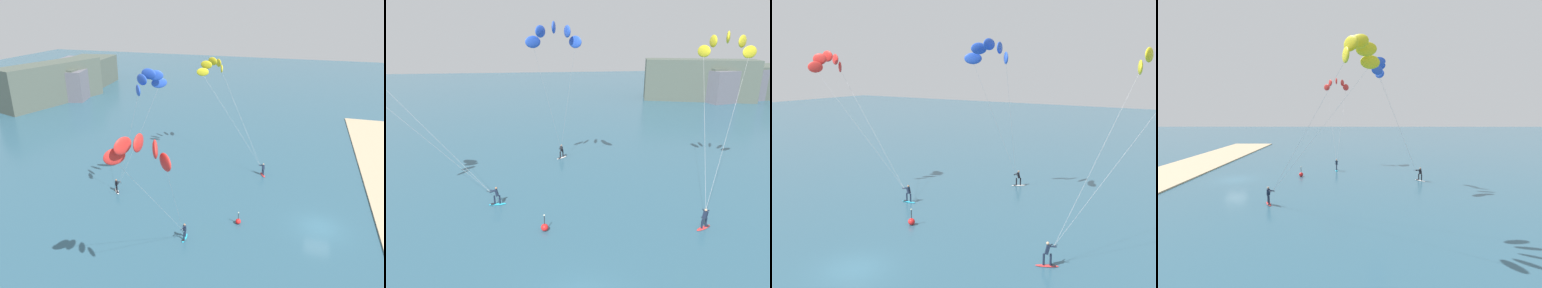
# 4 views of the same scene
# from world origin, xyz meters

# --- Properties ---
(ground_plane) EXTENTS (240.00, 240.00, 0.00)m
(ground_plane) POSITION_xyz_m (0.00, 0.00, 0.00)
(ground_plane) COLOR #2D566B
(kitesurfer_nearshore) EXTENTS (11.24, 4.48, 14.25)m
(kitesurfer_nearshore) POSITION_xyz_m (-15.02, 12.16, 12.52)
(kitesurfer_nearshore) COLOR #23ADD1
(kitesurfer_nearshore) RESTS_ON ground
(kitesurfer_mid_water) EXTENTS (8.02, 10.62, 14.42)m
(kitesurfer_mid_water) POSITION_xyz_m (14.86, 14.96, 12.69)
(kitesurfer_mid_water) COLOR red
(kitesurfer_mid_water) RESTS_ON ground
(kitesurfer_far_out) EXTENTS (5.27, 6.97, 15.27)m
(kitesurfer_far_out) POSITION_xyz_m (-0.27, 18.31, 13.50)
(kitesurfer_far_out) COLOR white
(kitesurfer_far_out) RESTS_ON ground
(marker_buoy) EXTENTS (0.56, 0.56, 1.38)m
(marker_buoy) POSITION_xyz_m (-1.79, 8.07, 0.30)
(marker_buoy) COLOR red
(marker_buoy) RESTS_ON ground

